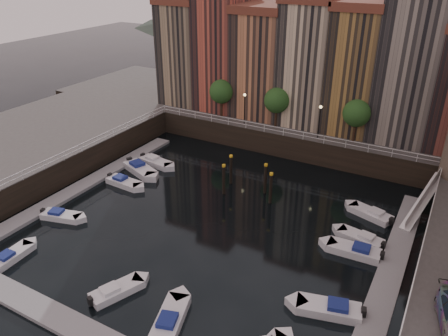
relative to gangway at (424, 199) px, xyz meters
The scene contains 24 objects.
ground 19.90m from the gangway, 149.68° to the right, with size 200.00×200.00×0.00m, color black.
quay_far 23.42m from the gangway, 136.90° to the left, with size 80.00×20.00×3.00m, color black.
quay_left 46.67m from the gangway, 165.10° to the right, with size 20.00×36.00×3.00m, color black.
dock_left 35.11m from the gangway, 161.72° to the right, with size 2.00×28.00×0.35m, color gray.
dock_right 11.17m from the gangway, 94.68° to the right, with size 2.00×28.00×0.35m, color gray.
dock_near 32.01m from the gangway, 122.35° to the right, with size 30.00×2.00×0.35m, color gray.
mountains 101.35m from the gangway, 98.75° to the left, with size 145.00×100.00×18.00m.
far_terrace 21.31m from the gangway, 135.61° to the left, with size 48.70×10.30×17.50m.
promenade_trees 20.71m from the gangway, 156.02° to the left, with size 21.20×3.20×5.20m.
street_lamps 19.88m from the gangway, 158.31° to the left, with size 10.36×0.36×4.18m.
railings 17.95m from the gangway, 163.35° to the right, with size 36.08×34.04×0.52m.
gangway is the anchor object (origin of this frame).
mooring_pilings 17.42m from the gangway, 165.90° to the right, with size 5.92×2.82×3.78m.
boat_left_1 35.19m from the gangway, 149.95° to the right, with size 4.24×2.47×0.95m.
boat_left_2 31.16m from the gangway, 162.55° to the right, with size 4.55×1.88×1.03m.
boat_left_3 30.76m from the gangway, 168.88° to the right, with size 5.36×3.56×1.21m.
boat_left_4 30.02m from the gangway, behind, with size 4.79×2.28×1.08m.
boat_right_1 17.48m from the gangway, 102.85° to the right, with size 4.97×2.84×1.11m.
boat_right_2 10.23m from the gangway, 113.60° to the right, with size 4.76×1.90×1.08m.
boat_right_3 8.34m from the gangway, 119.48° to the right, with size 4.36×2.28×0.98m.
boat_right_4 5.14m from the gangway, 148.38° to the right, with size 4.54×2.84×1.02m.
boat_near_0 37.87m from the gangway, 140.34° to the right, with size 1.72×4.13×0.94m.
boat_near_1 29.63m from the gangway, 128.85° to the right, with size 2.92×4.32×0.98m.
boat_near_2 26.98m from the gangway, 119.50° to the right, with size 3.00×4.89×1.10m.
Camera 1 is at (18.09, -31.20, 23.18)m, focal length 35.00 mm.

